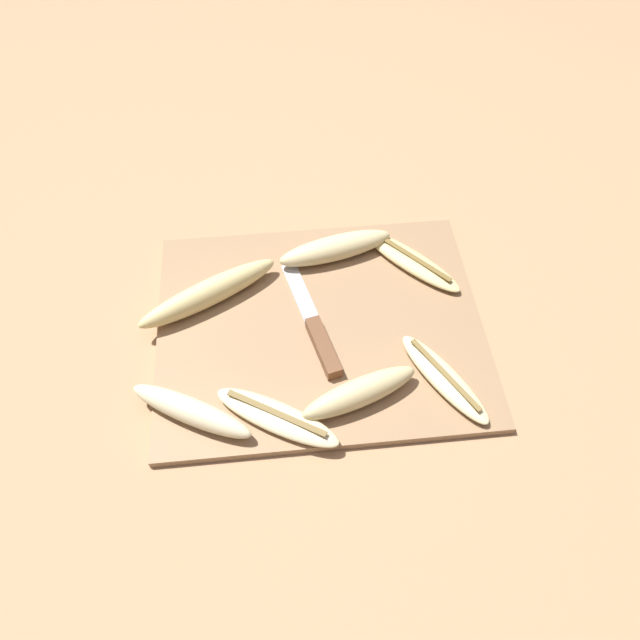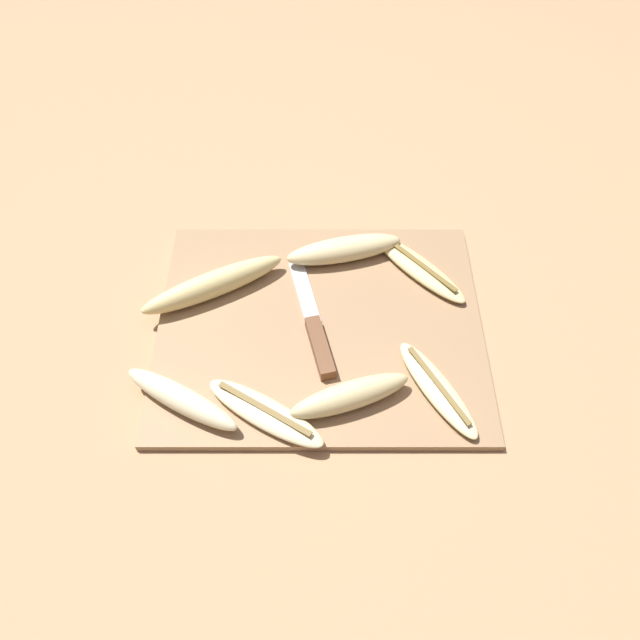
{
  "view_description": "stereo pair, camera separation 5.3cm",
  "coord_description": "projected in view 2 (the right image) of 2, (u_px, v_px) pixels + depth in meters",
  "views": [
    {
      "loc": [
        -0.05,
        -0.5,
        0.7
      ],
      "look_at": [
        0.0,
        0.0,
        0.02
      ],
      "focal_mm": 35.0,
      "sensor_mm": 36.0,
      "label": 1
    },
    {
      "loc": [
        0.0,
        -0.51,
        0.7
      ],
      "look_at": [
        0.0,
        0.0,
        0.02
      ],
      "focal_mm": 35.0,
      "sensor_mm": 36.0,
      "label": 2
    }
  ],
  "objects": [
    {
      "name": "banana_golden_short",
      "position": [
        213.0,
        284.0,
        0.87
      ],
      "size": [
        0.2,
        0.13,
        0.04
      ],
      "rotation": [
        0.0,
        0.0,
        2.06
      ],
      "color": "#EDD689",
      "rests_on": "cutting_board"
    },
    {
      "name": "banana_spotted_left",
      "position": [
        420.0,
        268.0,
        0.9
      ],
      "size": [
        0.14,
        0.15,
        0.02
      ],
      "rotation": [
        0.0,
        0.0,
        3.87
      ],
      "color": "#DBC684",
      "rests_on": "cutting_board"
    },
    {
      "name": "banana_pale_long",
      "position": [
        181.0,
        399.0,
        0.76
      ],
      "size": [
        0.16,
        0.11,
        0.03
      ],
      "rotation": [
        0.0,
        0.0,
        1.06
      ],
      "color": "beige",
      "rests_on": "cutting_board"
    },
    {
      "name": "banana_soft_right",
      "position": [
        437.0,
        389.0,
        0.78
      ],
      "size": [
        0.11,
        0.16,
        0.02
      ],
      "rotation": [
        0.0,
        0.0,
        0.51
      ],
      "color": "beige",
      "rests_on": "cutting_board"
    },
    {
      "name": "ground_plane",
      "position": [
        320.0,
        329.0,
        0.86
      ],
      "size": [
        4.0,
        4.0,
        0.0
      ],
      "primitive_type": "plane",
      "color": "tan"
    },
    {
      "name": "banana_mellow_near",
      "position": [
        350.0,
        396.0,
        0.76
      ],
      "size": [
        0.16,
        0.08,
        0.04
      ],
      "rotation": [
        0.0,
        0.0,
        5.05
      ],
      "color": "beige",
      "rests_on": "cutting_board"
    },
    {
      "name": "knife",
      "position": [
        318.0,
        336.0,
        0.83
      ],
      "size": [
        0.07,
        0.21,
        0.02
      ],
      "rotation": [
        0.0,
        0.0,
        0.24
      ],
      "color": "brown",
      "rests_on": "cutting_board"
    },
    {
      "name": "banana_cream_curved",
      "position": [
        265.0,
        412.0,
        0.76
      ],
      "size": [
        0.16,
        0.12,
        0.02
      ],
      "rotation": [
        0.0,
        0.0,
        4.16
      ],
      "color": "beige",
      "rests_on": "cutting_board"
    },
    {
      "name": "banana_ripe_center",
      "position": [
        344.0,
        249.0,
        0.91
      ],
      "size": [
        0.18,
        0.08,
        0.04
      ],
      "rotation": [
        0.0,
        0.0,
        1.8
      ],
      "color": "beige",
      "rests_on": "cutting_board"
    },
    {
      "name": "cutting_board",
      "position": [
        320.0,
        327.0,
        0.86
      ],
      "size": [
        0.44,
        0.36,
        0.01
      ],
      "color": "#997551",
      "rests_on": "ground_plane"
    }
  ]
}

